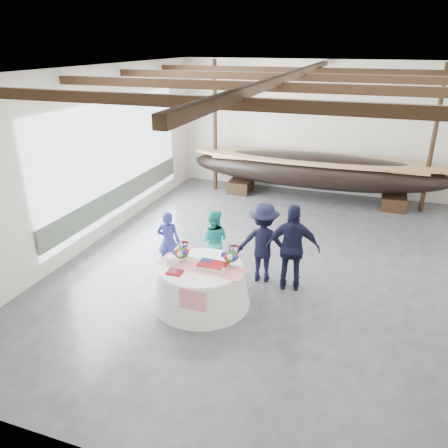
% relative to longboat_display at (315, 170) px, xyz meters
% --- Properties ---
extents(floor, '(10.00, 12.00, 0.01)m').
position_rel_longboat_display_xyz_m(floor, '(-0.07, -5.02, -1.04)').
color(floor, '#3D3D42').
rests_on(floor, ground).
extents(wall_back, '(10.00, 0.02, 4.50)m').
position_rel_longboat_display_xyz_m(wall_back, '(-0.07, 0.98, 1.21)').
color(wall_back, silver).
rests_on(wall_back, ground).
extents(wall_front, '(10.00, 0.02, 4.50)m').
position_rel_longboat_display_xyz_m(wall_front, '(-0.07, -11.02, 1.21)').
color(wall_front, silver).
rests_on(wall_front, ground).
extents(wall_left, '(0.02, 12.00, 4.50)m').
position_rel_longboat_display_xyz_m(wall_left, '(-5.07, -5.02, 1.21)').
color(wall_left, silver).
rests_on(wall_left, ground).
extents(ceiling, '(10.00, 12.00, 0.01)m').
position_rel_longboat_display_xyz_m(ceiling, '(-0.07, -5.02, 3.46)').
color(ceiling, white).
rests_on(ceiling, wall_back).
extents(pavilion_structure, '(9.80, 11.76, 4.50)m').
position_rel_longboat_display_xyz_m(pavilion_structure, '(-0.07, -4.17, 2.96)').
color(pavilion_structure, black).
rests_on(pavilion_structure, ground).
extents(open_bay, '(0.03, 7.00, 3.20)m').
position_rel_longboat_display_xyz_m(open_bay, '(-5.01, -4.02, 0.79)').
color(open_bay, silver).
rests_on(open_bay, ground).
extents(longboat_display, '(8.67, 1.73, 1.63)m').
position_rel_longboat_display_xyz_m(longboat_display, '(0.00, 0.00, 0.00)').
color(longboat_display, black).
rests_on(longboat_display, ground).
extents(banquet_table, '(2.00, 2.00, 0.85)m').
position_rel_longboat_display_xyz_m(banquet_table, '(-1.22, -7.21, -0.61)').
color(banquet_table, white).
rests_on(banquet_table, ground).
extents(tabletop_items, '(1.88, 0.95, 0.40)m').
position_rel_longboat_display_xyz_m(tabletop_items, '(-1.23, -7.10, -0.04)').
color(tabletop_items, red).
rests_on(tabletop_items, banquet_table).
extents(guest_woman_blue, '(0.60, 0.46, 1.47)m').
position_rel_longboat_display_xyz_m(guest_woman_blue, '(-2.50, -6.11, -0.30)').
color(guest_woman_blue, navy).
rests_on(guest_woman_blue, ground).
extents(guest_woman_teal, '(0.82, 0.68, 1.53)m').
position_rel_longboat_display_xyz_m(guest_woman_teal, '(-1.48, -5.83, -0.27)').
color(guest_woman_teal, teal).
rests_on(guest_woman_teal, ground).
extents(guest_man_left, '(1.27, 0.84, 1.83)m').
position_rel_longboat_display_xyz_m(guest_man_left, '(-0.29, -5.84, -0.12)').
color(guest_man_left, black).
rests_on(guest_man_left, ground).
extents(guest_man_right, '(1.21, 0.64, 1.96)m').
position_rel_longboat_display_xyz_m(guest_man_right, '(0.40, -6.03, -0.06)').
color(guest_man_right, black).
rests_on(guest_man_right, ground).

